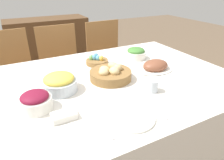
# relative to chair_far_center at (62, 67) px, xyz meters

# --- Properties ---
(dining_table) EXTENTS (1.79, 1.20, 0.78)m
(dining_table) POSITION_rel_chair_far_center_xyz_m (0.04, -0.97, -0.13)
(dining_table) COLOR white
(dining_table) RESTS_ON ground
(chair_far_center) EXTENTS (0.42, 0.42, 0.95)m
(chair_far_center) POSITION_rel_chair_far_center_xyz_m (0.00, 0.00, 0.00)
(chair_far_center) COLOR olive
(chair_far_center) RESTS_ON ground
(chair_far_left) EXTENTS (0.44, 0.44, 0.95)m
(chair_far_left) POSITION_rel_chair_far_center_xyz_m (-0.49, -0.00, 0.00)
(chair_far_left) COLOR olive
(chair_far_left) RESTS_ON ground
(chair_far_right) EXTENTS (0.43, 0.43, 0.95)m
(chair_far_right) POSITION_rel_chair_far_center_xyz_m (0.55, -0.00, 0.00)
(chair_far_right) COLOR olive
(chair_far_right) RESTS_ON ground
(sideboard) EXTENTS (1.11, 0.44, 0.89)m
(sideboard) POSITION_rel_chair_far_center_xyz_m (0.05, 0.93, -0.07)
(sideboard) COLOR brown
(sideboard) RESTS_ON ground
(bread_basket) EXTENTS (0.28, 0.28, 0.10)m
(bread_basket) POSITION_rel_chair_far_center_xyz_m (0.10, -0.96, 0.30)
(bread_basket) COLOR olive
(bread_basket) RESTS_ON dining_table
(egg_basket) EXTENTS (0.17, 0.17, 0.08)m
(egg_basket) POSITION_rel_chair_far_center_xyz_m (0.12, -0.67, 0.29)
(egg_basket) COLOR olive
(egg_basket) RESTS_ON dining_table
(ham_platter) EXTENTS (0.30, 0.21, 0.08)m
(ham_platter) POSITION_rel_chair_far_center_xyz_m (0.46, -0.98, 0.29)
(ham_platter) COLOR white
(ham_platter) RESTS_ON dining_table
(pineapple_bowl) EXTENTS (0.21, 0.21, 0.11)m
(pineapple_bowl) POSITION_rel_chair_far_center_xyz_m (-0.24, -0.96, 0.31)
(pineapple_bowl) COLOR silver
(pineapple_bowl) RESTS_ON dining_table
(beet_salad_bowl) EXTENTS (0.16, 0.16, 0.10)m
(beet_salad_bowl) POSITION_rel_chair_far_center_xyz_m (-0.40, -1.10, 0.31)
(beet_salad_bowl) COLOR white
(beet_salad_bowl) RESTS_ON dining_table
(green_salad_bowl) EXTENTS (0.17, 0.17, 0.09)m
(green_salad_bowl) POSITION_rel_chair_far_center_xyz_m (0.47, -0.71, 0.31)
(green_salad_bowl) COLOR white
(green_salad_bowl) RESTS_ON dining_table
(dinner_plate) EXTENTS (0.24, 0.24, 0.01)m
(dinner_plate) POSITION_rel_chair_far_center_xyz_m (-0.01, -1.39, 0.27)
(dinner_plate) COLOR white
(dinner_plate) RESTS_ON dining_table
(fork) EXTENTS (0.01, 0.19, 0.00)m
(fork) POSITION_rel_chair_far_center_xyz_m (-0.15, -1.39, 0.26)
(fork) COLOR silver
(fork) RESTS_ON dining_table
(knife) EXTENTS (0.01, 0.19, 0.00)m
(knife) POSITION_rel_chair_far_center_xyz_m (0.13, -1.39, 0.26)
(knife) COLOR silver
(knife) RESTS_ON dining_table
(spoon) EXTENTS (0.01, 0.19, 0.00)m
(spoon) POSITION_rel_chair_far_center_xyz_m (0.16, -1.39, 0.26)
(spoon) COLOR silver
(spoon) RESTS_ON dining_table
(drinking_cup) EXTENTS (0.07, 0.07, 0.07)m
(drinking_cup) POSITION_rel_chair_far_center_xyz_m (0.24, -1.23, 0.30)
(drinking_cup) COLOR silver
(drinking_cup) RESTS_ON dining_table
(butter_dish) EXTENTS (0.12, 0.07, 0.03)m
(butter_dish) POSITION_rel_chair_far_center_xyz_m (-0.29, -1.25, 0.28)
(butter_dish) COLOR white
(butter_dish) RESTS_ON dining_table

